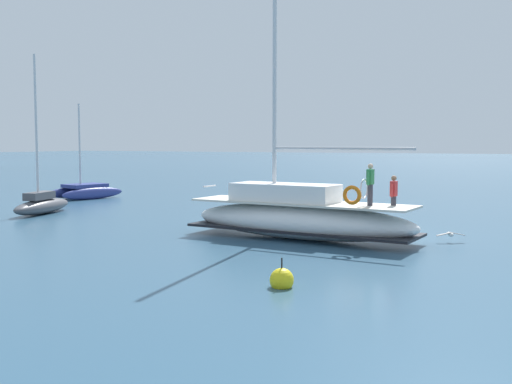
{
  "coord_description": "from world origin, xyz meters",
  "views": [
    {
      "loc": [
        -24.39,
        -7.82,
        3.82
      ],
      "look_at": [
        -1.93,
        3.85,
        1.8
      ],
      "focal_mm": 43.42,
      "sensor_mm": 36.0,
      "label": 1
    }
  ],
  "objects_px": {
    "seagull": "(451,234)",
    "mooring_buoy": "(282,280)",
    "moored_sloop_far": "(42,203)",
    "moored_ketch_distant": "(85,190)",
    "main_sailboat": "(299,216)"
  },
  "relations": [
    {
      "from": "seagull",
      "to": "mooring_buoy",
      "type": "height_order",
      "value": "mooring_buoy"
    },
    {
      "from": "moored_sloop_far",
      "to": "seagull",
      "type": "height_order",
      "value": "moored_sloop_far"
    },
    {
      "from": "seagull",
      "to": "moored_sloop_far",
      "type": "bearing_deg",
      "value": 90.65
    },
    {
      "from": "moored_sloop_far",
      "to": "moored_ketch_distant",
      "type": "bearing_deg",
      "value": 28.92
    },
    {
      "from": "main_sailboat",
      "to": "mooring_buoy",
      "type": "distance_m",
      "value": 8.4
    },
    {
      "from": "moored_sloop_far",
      "to": "mooring_buoy",
      "type": "relative_size",
      "value": 9.15
    },
    {
      "from": "moored_ketch_distant",
      "to": "seagull",
      "type": "relative_size",
      "value": 6.43
    },
    {
      "from": "moored_ketch_distant",
      "to": "mooring_buoy",
      "type": "bearing_deg",
      "value": -127.18
    },
    {
      "from": "moored_sloop_far",
      "to": "seagull",
      "type": "relative_size",
      "value": 8.4
    },
    {
      "from": "main_sailboat",
      "to": "seagull",
      "type": "distance_m",
      "value": 5.86
    },
    {
      "from": "main_sailboat",
      "to": "moored_sloop_far",
      "type": "height_order",
      "value": "main_sailboat"
    },
    {
      "from": "main_sailboat",
      "to": "mooring_buoy",
      "type": "relative_size",
      "value": 12.9
    },
    {
      "from": "moored_sloop_far",
      "to": "main_sailboat",
      "type": "bearing_deg",
      "value": -95.68
    },
    {
      "from": "mooring_buoy",
      "to": "main_sailboat",
      "type": "bearing_deg",
      "value": 20.38
    },
    {
      "from": "main_sailboat",
      "to": "moored_ketch_distant",
      "type": "xyz_separation_m",
      "value": [
        9.69,
        20.2,
        -0.34
      ]
    }
  ]
}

